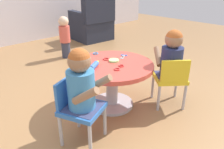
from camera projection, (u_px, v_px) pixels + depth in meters
name	position (u px, v px, depth m)	size (l,w,h in m)	color
ground_plane	(112.00, 105.00, 2.33)	(10.00, 10.00, 0.00)	#9E7247
craft_table	(112.00, 75.00, 2.19)	(0.81, 0.81, 0.47)	silver
child_chair_left	(79.00, 107.00, 1.72)	(0.39, 0.39, 0.54)	#B7B7BC
seated_child_left	(81.00, 82.00, 1.62)	(0.38, 0.42, 0.51)	#3F4772
child_chair_right	(171.00, 78.00, 2.20)	(0.42, 0.42, 0.54)	#B7B7BC
seated_child_right	(172.00, 56.00, 2.14)	(0.43, 0.44, 0.51)	#3F4772
armchair_dark	(92.00, 25.00, 4.57)	(0.77, 0.78, 0.85)	#232838
toddler_standing	(65.00, 36.00, 3.53)	(0.17, 0.17, 0.67)	#33384C
rolling_pin	(94.00, 66.00, 2.02)	(0.21, 0.13, 0.05)	#3F72CC
craft_scissors	(123.00, 56.00, 2.33)	(0.14, 0.11, 0.01)	silver
playdough_blob_0	(114.00, 60.00, 2.19)	(0.10, 0.10, 0.02)	#B2E58C
cookie_cutter_0	(117.00, 69.00, 1.99)	(0.06, 0.06, 0.01)	red
cookie_cutter_1	(96.00, 53.00, 2.40)	(0.06, 0.06, 0.01)	#3F99D8
cookie_cutter_2	(121.00, 66.00, 2.07)	(0.06, 0.06, 0.01)	red
cookie_cutter_3	(106.00, 59.00, 2.24)	(0.06, 0.06, 0.01)	red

